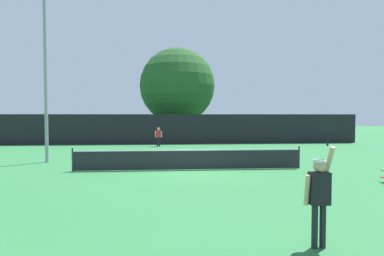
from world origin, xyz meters
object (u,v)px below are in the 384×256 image
player_serving (319,189)px  light_pole (45,62)px  tennis_ball (243,172)px  large_tree (177,86)px  player_receiving (158,135)px  parked_car_near (229,131)px

player_serving → light_pole: size_ratio=0.26×
tennis_ball → large_tree: 21.58m
player_serving → light_pole: bearing=127.1°
large_tree → tennis_ball: bearing=-84.0°
player_serving → player_receiving: size_ratio=1.66×
player_serving → tennis_ball: player_serving is taller
player_serving → large_tree: 29.43m
large_tree → parked_car_near: 8.29m
large_tree → light_pole: bearing=-114.9°
player_receiving → tennis_ball: size_ratio=22.64×
player_serving → player_receiving: bearing=99.4°
player_serving → parked_car_near: size_ratio=0.58×
tennis_ball → light_pole: size_ratio=0.01×
light_pole → parked_car_near: bearing=54.4°
player_serving → tennis_ball: bearing=86.5°
player_serving → tennis_ball: (0.51, 8.31, -1.10)m
player_serving → light_pole: light_pole is taller
player_serving → parked_car_near: 32.02m
player_receiving → tennis_ball: player_receiving is taller
tennis_ball → parked_car_near: parked_car_near is taller
parked_car_near → player_receiving: bearing=-118.5°
player_serving → player_receiving: player_serving is taller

